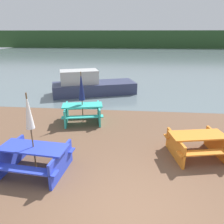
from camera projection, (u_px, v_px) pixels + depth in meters
ground_plane at (132, 219)px, 4.46m from camera, size 60.00×60.00×0.00m
water at (134, 57)px, 33.95m from camera, size 60.00×50.00×0.00m
far_treeline at (134, 39)px, 51.95m from camera, size 80.00×1.60×4.00m
picnic_table_blue at (35, 156)px, 5.85m from camera, size 1.91×1.55×0.75m
picnic_table_orange at (197, 143)px, 6.60m from camera, size 1.85×1.67×0.72m
picnic_table_teal at (83, 112)px, 9.16m from camera, size 1.90×1.69×0.76m
umbrella_white at (29, 112)px, 5.42m from camera, size 0.22×0.22×2.22m
umbrella_navy at (81, 87)px, 8.79m from camera, size 0.25×0.25×2.13m
boat at (90, 85)px, 13.33m from camera, size 5.27×3.28×1.48m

